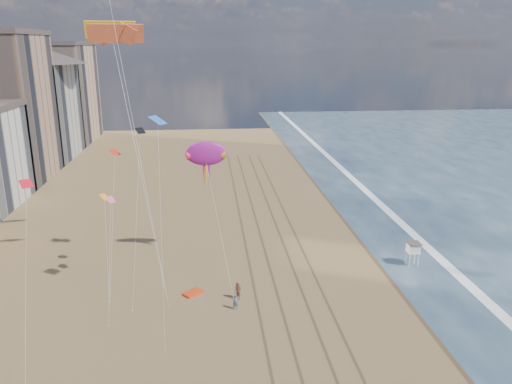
{
  "coord_description": "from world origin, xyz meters",
  "views": [
    {
      "loc": [
        -5.86,
        -30.15,
        26.24
      ],
      "look_at": [
        -0.41,
        26.0,
        9.5
      ],
      "focal_mm": 35.0,
      "sensor_mm": 36.0,
      "label": 1
    }
  ],
  "objects_px": {
    "lifeguard_stand": "(413,248)",
    "show_kite": "(206,154)",
    "grounded_kite": "(193,293)",
    "kite_flyer_a": "(236,302)",
    "kite_flyer_b": "(238,291)"
  },
  "relations": [
    {
      "from": "lifeguard_stand",
      "to": "show_kite",
      "type": "relative_size",
      "value": 0.17
    },
    {
      "from": "grounded_kite",
      "to": "kite_flyer_a",
      "type": "bearing_deg",
      "value": -80.97
    },
    {
      "from": "kite_flyer_a",
      "to": "kite_flyer_b",
      "type": "relative_size",
      "value": 0.85
    },
    {
      "from": "kite_flyer_b",
      "to": "lifeguard_stand",
      "type": "bearing_deg",
      "value": 69.2
    },
    {
      "from": "kite_flyer_b",
      "to": "kite_flyer_a",
      "type": "bearing_deg",
      "value": -46.57
    },
    {
      "from": "kite_flyer_a",
      "to": "kite_flyer_b",
      "type": "xyz_separation_m",
      "value": [
        0.34,
        2.1,
        0.14
      ]
    },
    {
      "from": "show_kite",
      "to": "kite_flyer_a",
      "type": "distance_m",
      "value": 18.61
    },
    {
      "from": "lifeguard_stand",
      "to": "kite_flyer_a",
      "type": "xyz_separation_m",
      "value": [
        -22.32,
        -8.63,
        -1.46
      ]
    },
    {
      "from": "show_kite",
      "to": "kite_flyer_a",
      "type": "relative_size",
      "value": 10.55
    },
    {
      "from": "lifeguard_stand",
      "to": "grounded_kite",
      "type": "xyz_separation_m",
      "value": [
        -26.79,
        -4.87,
        -2.16
      ]
    },
    {
      "from": "grounded_kite",
      "to": "show_kite",
      "type": "distance_m",
      "value": 16.59
    },
    {
      "from": "lifeguard_stand",
      "to": "kite_flyer_a",
      "type": "bearing_deg",
      "value": -158.87
    },
    {
      "from": "lifeguard_stand",
      "to": "kite_flyer_b",
      "type": "xyz_separation_m",
      "value": [
        -21.98,
        -6.53,
        -1.32
      ]
    },
    {
      "from": "grounded_kite",
      "to": "show_kite",
      "type": "bearing_deg",
      "value": 38.37
    },
    {
      "from": "kite_flyer_a",
      "to": "show_kite",
      "type": "bearing_deg",
      "value": 96.46
    }
  ]
}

